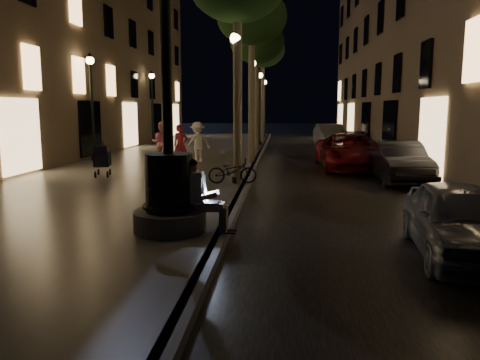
# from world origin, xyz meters

# --- Properties ---
(ground) EXTENTS (120.00, 120.00, 0.00)m
(ground) POSITION_xyz_m (0.00, 15.00, 0.00)
(ground) COLOR black
(ground) RESTS_ON ground
(cobble_lane) EXTENTS (6.00, 45.00, 0.02)m
(cobble_lane) POSITION_xyz_m (3.00, 15.00, 0.01)
(cobble_lane) COLOR black
(cobble_lane) RESTS_ON ground
(promenade) EXTENTS (8.00, 45.00, 0.20)m
(promenade) POSITION_xyz_m (-4.00, 15.00, 0.10)
(promenade) COLOR #66625A
(promenade) RESTS_ON ground
(curb_strip) EXTENTS (0.25, 45.00, 0.20)m
(curb_strip) POSITION_xyz_m (0.00, 15.00, 0.10)
(curb_strip) COLOR #59595B
(curb_strip) RESTS_ON ground
(building_right) EXTENTS (8.00, 36.00, 15.00)m
(building_right) POSITION_xyz_m (10.00, 18.00, 7.50)
(building_right) COLOR brown
(building_right) RESTS_ON ground
(building_left) EXTENTS (8.00, 36.00, 15.00)m
(building_left) POSITION_xyz_m (-12.00, 18.00, 7.50)
(building_left) COLOR brown
(building_left) RESTS_ON ground
(fountain_lamppost) EXTENTS (1.40, 1.40, 5.21)m
(fountain_lamppost) POSITION_xyz_m (-1.00, 2.00, 1.21)
(fountain_lamppost) COLOR #59595B
(fountain_lamppost) RESTS_ON promenade
(seated_man_laptop) EXTENTS (1.04, 0.35, 1.41)m
(seated_man_laptop) POSITION_xyz_m (-0.39, 2.00, 0.94)
(seated_man_laptop) COLOR tan
(seated_man_laptop) RESTS_ON promenade
(tree_second) EXTENTS (3.00, 3.00, 7.40)m
(tree_second) POSITION_xyz_m (-0.20, 14.00, 6.33)
(tree_second) COLOR #6B604C
(tree_second) RESTS_ON promenade
(tree_third) EXTENTS (3.00, 3.00, 7.20)m
(tree_third) POSITION_xyz_m (-0.30, 20.00, 6.14)
(tree_third) COLOR #6B604C
(tree_third) RESTS_ON promenade
(tree_far) EXTENTS (3.00, 3.00, 7.50)m
(tree_far) POSITION_xyz_m (-0.22, 26.00, 6.43)
(tree_far) COLOR #6B604C
(tree_far) RESTS_ON promenade
(lamp_curb_a) EXTENTS (0.36, 0.36, 4.81)m
(lamp_curb_a) POSITION_xyz_m (-0.30, 8.00, 3.24)
(lamp_curb_a) COLOR black
(lamp_curb_a) RESTS_ON promenade
(lamp_curb_b) EXTENTS (0.36, 0.36, 4.81)m
(lamp_curb_b) POSITION_xyz_m (-0.30, 16.00, 3.24)
(lamp_curb_b) COLOR black
(lamp_curb_b) RESTS_ON promenade
(lamp_curb_c) EXTENTS (0.36, 0.36, 4.81)m
(lamp_curb_c) POSITION_xyz_m (-0.30, 24.00, 3.24)
(lamp_curb_c) COLOR black
(lamp_curb_c) RESTS_ON promenade
(lamp_curb_d) EXTENTS (0.36, 0.36, 4.81)m
(lamp_curb_d) POSITION_xyz_m (-0.30, 32.00, 3.24)
(lamp_curb_d) COLOR black
(lamp_curb_d) RESTS_ON promenade
(lamp_left_b) EXTENTS (0.36, 0.36, 4.81)m
(lamp_left_b) POSITION_xyz_m (-7.40, 14.00, 3.24)
(lamp_left_b) COLOR black
(lamp_left_b) RESTS_ON promenade
(lamp_left_c) EXTENTS (0.36, 0.36, 4.81)m
(lamp_left_c) POSITION_xyz_m (-7.40, 24.00, 3.24)
(lamp_left_c) COLOR black
(lamp_left_c) RESTS_ON promenade
(stroller) EXTENTS (0.68, 1.21, 1.22)m
(stroller) POSITION_xyz_m (-5.06, 9.01, 0.81)
(stroller) COLOR black
(stroller) RESTS_ON promenade
(car_front) EXTENTS (1.90, 3.91, 1.29)m
(car_front) POSITION_xyz_m (4.19, 1.50, 0.64)
(car_front) COLOR #A4A7AB
(car_front) RESTS_ON ground
(car_second) EXTENTS (1.53, 4.34, 1.43)m
(car_second) POSITION_xyz_m (5.20, 9.89, 0.71)
(car_second) COLOR black
(car_second) RESTS_ON ground
(car_third) EXTENTS (2.69, 5.47, 1.49)m
(car_third) POSITION_xyz_m (4.00, 13.20, 0.75)
(car_third) COLOR maroon
(car_third) RESTS_ON ground
(car_rear) EXTENTS (2.20, 4.52, 1.26)m
(car_rear) POSITION_xyz_m (5.20, 19.64, 0.63)
(car_rear) COLOR #323338
(car_rear) RESTS_ON ground
(car_fifth) EXTENTS (1.99, 4.72, 1.51)m
(car_fifth) POSITION_xyz_m (4.37, 25.25, 0.76)
(car_fifth) COLOR gray
(car_fifth) RESTS_ON ground
(pedestrian_red) EXTENTS (0.74, 0.68, 1.69)m
(pedestrian_red) POSITION_xyz_m (-3.02, 12.35, 1.04)
(pedestrian_red) COLOR #BB2532
(pedestrian_red) RESTS_ON promenade
(pedestrian_pink) EXTENTS (0.88, 0.69, 1.78)m
(pedestrian_pink) POSITION_xyz_m (-4.03, 13.18, 1.09)
(pedestrian_pink) COLOR #C5687A
(pedestrian_pink) RESTS_ON promenade
(pedestrian_white) EXTENTS (1.31, 1.14, 1.76)m
(pedestrian_white) POSITION_xyz_m (-2.55, 13.69, 1.08)
(pedestrian_white) COLOR white
(pedestrian_white) RESTS_ON promenade
(bicycle) EXTENTS (1.58, 0.75, 0.80)m
(bicycle) POSITION_xyz_m (-0.40, 7.87, 0.60)
(bicycle) COLOR black
(bicycle) RESTS_ON promenade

